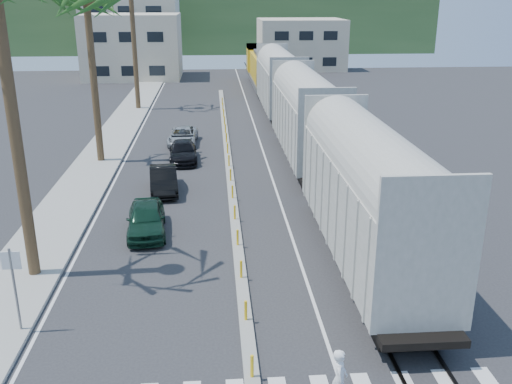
# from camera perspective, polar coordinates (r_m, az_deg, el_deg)

# --- Properties ---
(ground) EXTENTS (140.00, 140.00, 0.00)m
(ground) POSITION_cam_1_polar(r_m,az_deg,el_deg) (17.89, -0.63, -16.42)
(ground) COLOR #28282B
(ground) RESTS_ON ground
(sidewalk) EXTENTS (3.00, 90.00, 0.15)m
(sidewalk) POSITION_cam_1_polar(r_m,az_deg,el_deg) (41.54, -14.77, 4.16)
(sidewalk) COLOR gray
(sidewalk) RESTS_ON ground
(rails) EXTENTS (1.56, 100.00, 0.06)m
(rails) POSITION_cam_1_polar(r_m,az_deg,el_deg) (44.16, 3.49, 5.58)
(rails) COLOR black
(rails) RESTS_ON ground
(median) EXTENTS (0.45, 60.00, 0.85)m
(median) POSITION_cam_1_polar(r_m,az_deg,el_deg) (36.00, -2.71, 2.52)
(median) COLOR gray
(median) RESTS_ON ground
(lane_markings) EXTENTS (9.42, 90.00, 0.01)m
(lane_markings) POSITION_cam_1_polar(r_m,az_deg,el_deg) (40.88, -5.95, 4.35)
(lane_markings) COLOR silver
(lane_markings) RESTS_ON ground
(freight_train) EXTENTS (3.00, 60.94, 5.85)m
(freight_train) POSITION_cam_1_polar(r_m,az_deg,el_deg) (42.29, 3.81, 8.94)
(freight_train) COLOR #A4A296
(freight_train) RESTS_ON ground
(street_sign) EXTENTS (0.60, 0.08, 3.00)m
(street_sign) POSITION_cam_1_polar(r_m,az_deg,el_deg) (19.62, -23.09, -7.97)
(street_sign) COLOR slate
(street_sign) RESTS_ON ground
(buildings) EXTENTS (38.00, 27.00, 10.00)m
(buildings) POSITION_cam_1_polar(r_m,az_deg,el_deg) (86.55, -8.26, 15.02)
(buildings) COLOR beige
(buildings) RESTS_ON ground
(hillside) EXTENTS (80.00, 20.00, 12.00)m
(hillside) POSITION_cam_1_polar(r_m,az_deg,el_deg) (114.60, -4.06, 16.97)
(hillside) COLOR #385628
(hillside) RESTS_ON ground
(car_lead) EXTENTS (2.42, 4.53, 1.44)m
(car_lead) POSITION_cam_1_polar(r_m,az_deg,el_deg) (26.48, -10.92, -2.63)
(car_lead) COLOR #0F2F20
(car_lead) RESTS_ON ground
(car_second) EXTENTS (2.32, 4.48, 1.38)m
(car_second) POSITION_cam_1_polar(r_m,az_deg,el_deg) (31.92, -9.24, 1.21)
(car_second) COLOR black
(car_second) RESTS_ON ground
(car_third) EXTENTS (2.26, 4.56, 1.27)m
(car_third) POSITION_cam_1_polar(r_m,az_deg,el_deg) (37.73, -7.30, 4.03)
(car_third) COLOR black
(car_third) RESTS_ON ground
(car_rear) EXTENTS (2.48, 4.53, 1.20)m
(car_rear) POSITION_cam_1_polar(r_m,az_deg,el_deg) (42.17, -7.34, 5.59)
(car_rear) COLOR #B3B6B8
(car_rear) RESTS_ON ground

